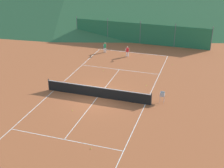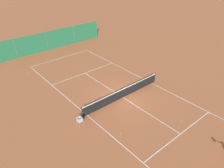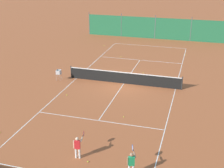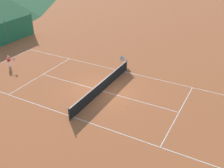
{
  "view_description": "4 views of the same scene",
  "coord_description": "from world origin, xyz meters",
  "px_view_note": "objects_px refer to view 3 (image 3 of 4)",
  "views": [
    {
      "loc": [
        8.29,
        -21.79,
        12.13
      ],
      "look_at": [
        0.77,
        1.56,
        0.64
      ],
      "focal_mm": 50.0,
      "sensor_mm": 36.0,
      "label": 1
    },
    {
      "loc": [
        11.79,
        12.35,
        11.66
      ],
      "look_at": [
        0.41,
        -1.11,
        1.13
      ],
      "focal_mm": 35.0,
      "sensor_mm": 36.0,
      "label": 2
    },
    {
      "loc": [
        -5.58,
        22.53,
        9.4
      ],
      "look_at": [
        0.38,
        2.1,
        0.73
      ],
      "focal_mm": 50.0,
      "sensor_mm": 36.0,
      "label": 3
    },
    {
      "loc": [
        -15.99,
        -9.5,
        11.03
      ],
      "look_at": [
        -0.12,
        -0.95,
        0.98
      ],
      "focal_mm": 42.0,
      "sensor_mm": 36.0,
      "label": 4
    }
  ],
  "objects_px": {
    "tennis_ball_far_corner": "(185,54)",
    "ball_hopper": "(59,73)",
    "tennis_ball_by_net_right": "(67,95)",
    "tennis_ball_mid_court": "(0,132)",
    "tennis_net": "(124,78)",
    "player_near_service": "(131,162)",
    "tennis_ball_service_box": "(143,73)",
    "tennis_ball_alley_left": "(104,45)",
    "tennis_ball_by_net_left": "(121,57)",
    "tennis_ball_near_corner": "(124,117)",
    "player_far_service": "(78,145)",
    "tennis_ball_alley_right": "(88,162)"
  },
  "relations": [
    {
      "from": "ball_hopper",
      "to": "tennis_ball_near_corner",
      "type": "bearing_deg",
      "value": 144.74
    },
    {
      "from": "tennis_ball_service_box",
      "to": "tennis_ball_by_net_left",
      "type": "distance_m",
      "value": 5.1
    },
    {
      "from": "tennis_net",
      "to": "ball_hopper",
      "type": "relative_size",
      "value": 10.31
    },
    {
      "from": "ball_hopper",
      "to": "tennis_ball_service_box",
      "type": "bearing_deg",
      "value": -150.59
    },
    {
      "from": "tennis_net",
      "to": "tennis_ball_by_net_right",
      "type": "relative_size",
      "value": 139.09
    },
    {
      "from": "tennis_ball_near_corner",
      "to": "tennis_ball_mid_court",
      "type": "height_order",
      "value": "same"
    },
    {
      "from": "tennis_net",
      "to": "tennis_ball_alley_right",
      "type": "bearing_deg",
      "value": 94.59
    },
    {
      "from": "player_far_service",
      "to": "tennis_ball_alley_right",
      "type": "relative_size",
      "value": 18.23
    },
    {
      "from": "player_near_service",
      "to": "tennis_ball_by_net_right",
      "type": "xyz_separation_m",
      "value": [
        6.56,
        -7.44,
        -0.68
      ]
    },
    {
      "from": "tennis_ball_by_net_left",
      "to": "tennis_ball_alley_left",
      "type": "distance_m",
      "value": 4.75
    },
    {
      "from": "tennis_ball_service_box",
      "to": "ball_hopper",
      "type": "bearing_deg",
      "value": 29.41
    },
    {
      "from": "player_near_service",
      "to": "tennis_ball_mid_court",
      "type": "xyz_separation_m",
      "value": [
        8.12,
        -1.52,
        -0.68
      ]
    },
    {
      "from": "tennis_ball_alley_right",
      "to": "tennis_ball_mid_court",
      "type": "bearing_deg",
      "value": -11.56
    },
    {
      "from": "player_far_service",
      "to": "ball_hopper",
      "type": "relative_size",
      "value": 1.35
    },
    {
      "from": "tennis_ball_near_corner",
      "to": "tennis_ball_alley_right",
      "type": "xyz_separation_m",
      "value": [
        0.54,
        5.03,
        0.0
      ]
    },
    {
      "from": "tennis_ball_by_net_right",
      "to": "tennis_ball_by_net_left",
      "type": "bearing_deg",
      "value": -97.75
    },
    {
      "from": "player_near_service",
      "to": "tennis_net",
      "type": "bearing_deg",
      "value": -74.05
    },
    {
      "from": "player_near_service",
      "to": "ball_hopper",
      "type": "height_order",
      "value": "player_near_service"
    },
    {
      "from": "tennis_ball_near_corner",
      "to": "tennis_ball_by_net_left",
      "type": "relative_size",
      "value": 1.0
    },
    {
      "from": "tennis_ball_by_net_right",
      "to": "tennis_ball_alley_left",
      "type": "distance_m",
      "value": 14.06
    },
    {
      "from": "tennis_ball_by_net_right",
      "to": "tennis_ball_mid_court",
      "type": "height_order",
      "value": "same"
    },
    {
      "from": "tennis_ball_service_box",
      "to": "ball_hopper",
      "type": "distance_m",
      "value": 7.32
    },
    {
      "from": "tennis_ball_far_corner",
      "to": "ball_hopper",
      "type": "distance_m",
      "value": 14.12
    },
    {
      "from": "tennis_ball_mid_court",
      "to": "ball_hopper",
      "type": "bearing_deg",
      "value": -88.07
    },
    {
      "from": "player_near_service",
      "to": "tennis_ball_service_box",
      "type": "xyz_separation_m",
      "value": [
        2.05,
        -13.65,
        -0.68
      ]
    },
    {
      "from": "tennis_ball_by_net_right",
      "to": "tennis_ball_far_corner",
      "type": "xyz_separation_m",
      "value": [
        -7.63,
        -13.09,
        0.0
      ]
    },
    {
      "from": "tennis_ball_by_net_left",
      "to": "ball_hopper",
      "type": "relative_size",
      "value": 0.07
    },
    {
      "from": "tennis_ball_alley_right",
      "to": "tennis_ball_alley_left",
      "type": "distance_m",
      "value": 21.89
    },
    {
      "from": "tennis_ball_by_net_right",
      "to": "tennis_ball_mid_court",
      "type": "bearing_deg",
      "value": 75.27
    },
    {
      "from": "tennis_ball_alley_right",
      "to": "tennis_ball_far_corner",
      "type": "height_order",
      "value": "same"
    },
    {
      "from": "tennis_ball_service_box",
      "to": "ball_hopper",
      "type": "height_order",
      "value": "ball_hopper"
    },
    {
      "from": "player_far_service",
      "to": "tennis_ball_service_box",
      "type": "xyz_separation_m",
      "value": [
        -0.82,
        -13.09,
        -0.67
      ]
    },
    {
      "from": "player_far_service",
      "to": "tennis_ball_service_box",
      "type": "bearing_deg",
      "value": -93.58
    },
    {
      "from": "tennis_ball_far_corner",
      "to": "ball_hopper",
      "type": "height_order",
      "value": "ball_hopper"
    },
    {
      "from": "tennis_ball_alley_right",
      "to": "ball_hopper",
      "type": "xyz_separation_m",
      "value": [
        6.14,
        -9.75,
        0.62
      ]
    },
    {
      "from": "tennis_ball_mid_court",
      "to": "tennis_ball_near_corner",
      "type": "bearing_deg",
      "value": -149.06
    },
    {
      "from": "player_near_service",
      "to": "tennis_ball_alley_right",
      "type": "relative_size",
      "value": 18.57
    },
    {
      "from": "tennis_ball_near_corner",
      "to": "player_far_service",
      "type": "bearing_deg",
      "value": 76.48
    },
    {
      "from": "tennis_ball_far_corner",
      "to": "ball_hopper",
      "type": "xyz_separation_m",
      "value": [
        9.47,
        10.45,
        0.62
      ]
    },
    {
      "from": "player_near_service",
      "to": "tennis_ball_by_net_left",
      "type": "distance_m",
      "value": 18.45
    },
    {
      "from": "player_far_service",
      "to": "tennis_ball_alley_left",
      "type": "relative_size",
      "value": 18.23
    },
    {
      "from": "tennis_net",
      "to": "tennis_ball_by_net_left",
      "type": "height_order",
      "value": "tennis_net"
    },
    {
      "from": "tennis_ball_service_box",
      "to": "tennis_ball_alley_left",
      "type": "distance_m",
      "value": 9.85
    },
    {
      "from": "tennis_ball_far_corner",
      "to": "player_far_service",
      "type": "bearing_deg",
      "value": 78.83
    },
    {
      "from": "tennis_ball_far_corner",
      "to": "tennis_ball_alley_right",
      "type": "bearing_deg",
      "value": 80.64
    },
    {
      "from": "tennis_ball_alley_right",
      "to": "tennis_ball_service_box",
      "type": "height_order",
      "value": "same"
    },
    {
      "from": "tennis_net",
      "to": "tennis_ball_service_box",
      "type": "xyz_separation_m",
      "value": [
        -1.06,
        -2.76,
        -0.47
      ]
    },
    {
      "from": "tennis_ball_mid_court",
      "to": "tennis_ball_alley_left",
      "type": "distance_m",
      "value": 19.89
    },
    {
      "from": "player_far_service",
      "to": "tennis_ball_alley_left",
      "type": "bearing_deg",
      "value": -75.86
    },
    {
      "from": "tennis_ball_service_box",
      "to": "tennis_ball_alley_right",
      "type": "bearing_deg",
      "value": 89.09
    }
  ]
}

